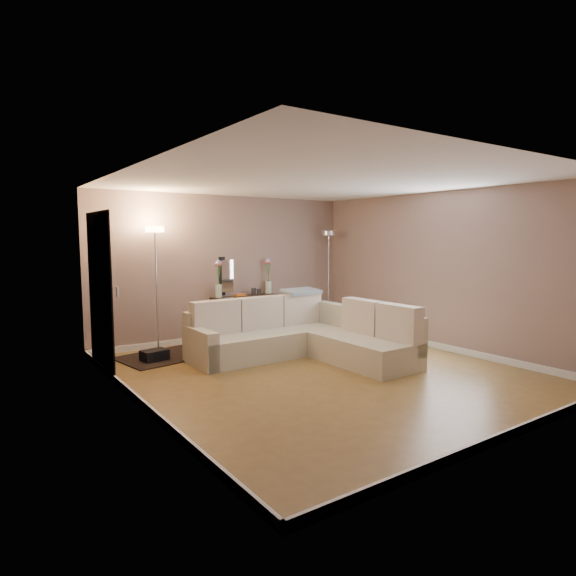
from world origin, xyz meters
TOP-DOWN VIEW (x-y plane):
  - floor at (0.00, 0.00)m, footprint 5.00×5.50m
  - ceiling at (0.00, 0.00)m, footprint 5.00×5.50m
  - wall_back at (0.00, 2.76)m, footprint 5.00×0.02m
  - wall_front at (0.00, -2.76)m, footprint 5.00×0.02m
  - wall_left at (-2.51, 0.00)m, footprint 0.02×5.50m
  - wall_right at (2.51, 0.00)m, footprint 0.02×5.50m
  - baseboard_back at (0.00, 2.73)m, footprint 5.00×0.03m
  - baseboard_front at (0.00, -2.73)m, footprint 5.00×0.03m
  - baseboard_left at (-2.48, 0.00)m, footprint 0.03×5.50m
  - baseboard_right at (2.48, 0.00)m, footprint 0.03×5.50m
  - doorway at (-2.48, 1.70)m, footprint 0.02×1.20m
  - switch_plate at (-2.48, 0.85)m, footprint 0.02×0.08m
  - sectional_sofa at (0.28, 0.83)m, footprint 2.59×2.48m
  - throw_blanket at (0.73, 1.47)m, footprint 0.67×0.41m
  - console_table at (0.20, 2.61)m, footprint 1.28×0.39m
  - leaning_mirror at (0.27, 2.78)m, footprint 0.90×0.08m
  - table_decor at (0.28, 2.58)m, footprint 0.54×0.12m
  - flower_vase_left at (-0.26, 2.59)m, footprint 0.15×0.12m
  - flower_vase_right at (0.82, 2.64)m, footprint 0.15×0.12m
  - floor_lamp_lit at (-1.44, 2.44)m, footprint 0.33×0.33m
  - floor_lamp_unlit at (2.11, 2.41)m, footprint 0.33×0.33m
  - charcoal_rug at (-1.48, 2.04)m, footprint 1.47×1.20m
  - black_bag at (-1.69, 1.89)m, footprint 0.41×0.32m

SIDE VIEW (x-z plane):
  - floor at x=0.00m, z-range -0.01..0.00m
  - charcoal_rug at x=-1.48m, z-range 0.00..0.02m
  - black_bag at x=-1.69m, z-range -0.07..0.17m
  - baseboard_back at x=0.00m, z-range 0.00..0.10m
  - baseboard_front at x=0.00m, z-range 0.00..0.10m
  - baseboard_left at x=-2.48m, z-range 0.00..0.10m
  - baseboard_right at x=2.48m, z-range 0.00..0.10m
  - sectional_sofa at x=0.28m, z-range -0.12..0.79m
  - console_table at x=0.20m, z-range 0.05..0.83m
  - table_decor at x=0.28m, z-range 0.76..0.89m
  - throw_blanket at x=0.73m, z-range 0.90..0.99m
  - flower_vase_left at x=-0.26m, z-range 0.74..1.41m
  - flower_vase_right at x=0.82m, z-range 0.74..1.41m
  - doorway at x=-2.48m, z-range 0.00..2.20m
  - leaning_mirror at x=0.27m, z-range 0.80..1.50m
  - switch_plate at x=-2.48m, z-range 1.14..1.26m
  - wall_back at x=0.00m, z-range 0.00..2.60m
  - wall_front at x=0.00m, z-range 0.00..2.60m
  - wall_left at x=-2.51m, z-range 0.00..2.60m
  - wall_right at x=2.51m, z-range 0.00..2.60m
  - floor_lamp_unlit at x=2.11m, z-range 0.41..2.39m
  - floor_lamp_lit at x=-1.44m, z-range 0.42..2.44m
  - ceiling at x=0.00m, z-range 2.60..2.61m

